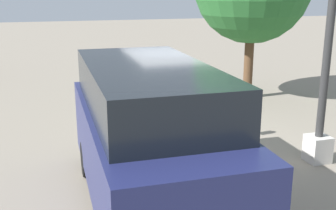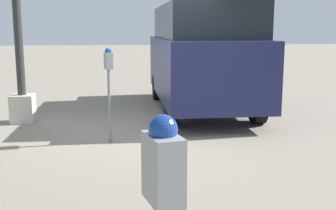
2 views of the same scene
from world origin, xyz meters
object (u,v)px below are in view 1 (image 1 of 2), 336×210
(lamp_post, at_px, (325,75))
(parking_meter_near, at_px, (209,95))
(parking_meter_far, at_px, (142,59))
(parked_van, at_px, (150,134))
(fire_hydrant, at_px, (152,83))

(lamp_post, bearing_deg, parking_meter_near, -134.34)
(parking_meter_far, height_order, lamp_post, lamp_post)
(parking_meter_near, distance_m, parking_meter_far, 5.30)
(parking_meter_near, height_order, parking_meter_far, parking_meter_near)
(parking_meter_near, distance_m, parked_van, 3.22)
(lamp_post, bearing_deg, parking_meter_far, -163.80)
(parked_van, relative_size, fire_hydrant, 5.98)
(lamp_post, bearing_deg, fire_hydrant, -163.74)
(parking_meter_near, relative_size, parked_van, 0.31)
(lamp_post, relative_size, parked_van, 1.15)
(parking_meter_near, height_order, parked_van, parked_van)
(fire_hydrant, bearing_deg, parked_van, -14.92)
(parking_meter_far, xyz_separation_m, parked_van, (7.81, -1.72, 0.11))
(parking_meter_near, height_order, fire_hydrant, parking_meter_near)
(parking_meter_far, bearing_deg, parking_meter_near, -10.12)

